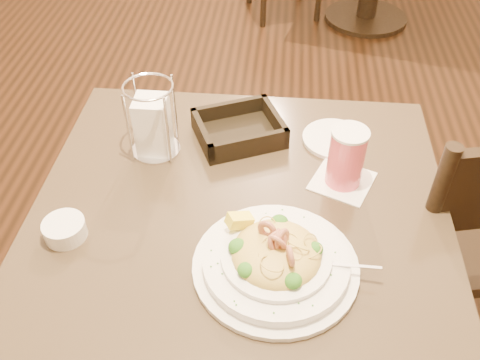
# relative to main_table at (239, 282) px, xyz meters

# --- Properties ---
(main_table) EXTENTS (0.90, 0.90, 0.76)m
(main_table) POSITION_rel_main_table_xyz_m (0.00, 0.00, 0.00)
(main_table) COLOR black
(main_table) RESTS_ON ground
(dining_chair_near) EXTENTS (0.50, 0.50, 0.93)m
(dining_chair_near) POSITION_rel_main_table_xyz_m (0.56, 0.22, -0.02)
(dining_chair_near) COLOR black
(dining_chair_near) RESTS_ON ground
(pasta_bowl) EXTENTS (0.36, 0.32, 0.10)m
(pasta_bowl) POSITION_rel_main_table_xyz_m (0.08, -0.14, 0.27)
(pasta_bowl) COLOR white
(pasta_bowl) RESTS_ON main_table
(drink_glass) EXTENTS (0.17, 0.17, 0.14)m
(drink_glass) POSITION_rel_main_table_xyz_m (0.22, 0.12, 0.31)
(drink_glass) COLOR white
(drink_glass) RESTS_ON main_table
(bread_basket) EXTENTS (0.25, 0.23, 0.06)m
(bread_basket) POSITION_rel_main_table_xyz_m (-0.02, 0.26, 0.26)
(bread_basket) COLOR black
(bread_basket) RESTS_ON main_table
(napkin_caddy) EXTENTS (0.12, 0.12, 0.19)m
(napkin_caddy) POSITION_rel_main_table_xyz_m (-0.22, 0.20, 0.32)
(napkin_caddy) COLOR silver
(napkin_caddy) RESTS_ON main_table
(side_plate) EXTENTS (0.20, 0.20, 0.01)m
(side_plate) POSITION_rel_main_table_xyz_m (0.21, 0.27, 0.25)
(side_plate) COLOR white
(side_plate) RESTS_ON main_table
(butter_ramekin) EXTENTS (0.10, 0.10, 0.04)m
(butter_ramekin) POSITION_rel_main_table_xyz_m (-0.35, -0.09, 0.26)
(butter_ramekin) COLOR white
(butter_ramekin) RESTS_ON main_table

